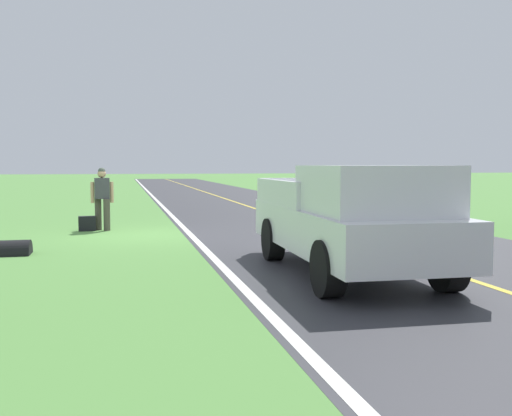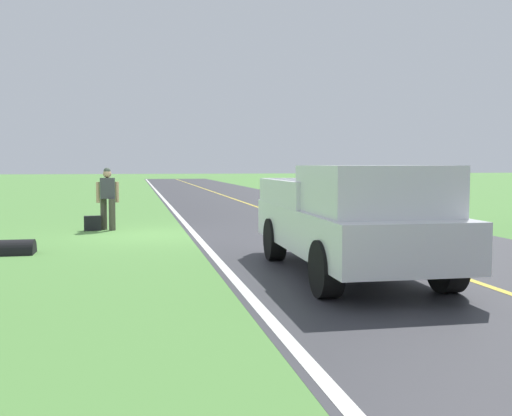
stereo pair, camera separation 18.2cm
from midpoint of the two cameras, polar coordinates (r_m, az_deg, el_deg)
ground_plane at (r=15.63m, az=-11.04°, el=-2.59°), size 200.00×200.00×0.00m
road_surface at (r=16.50m, az=6.01°, el=-2.17°), size 7.67×120.00×0.00m
lane_edge_line at (r=15.71m, az=-6.73°, el=-2.49°), size 0.16×117.60×0.00m
lane_centre_line at (r=16.50m, az=6.01°, el=-2.16°), size 0.14×117.60×0.00m
hitchhiker_walking at (r=17.01m, az=-14.91°, el=1.21°), size 0.62×0.51×1.75m
suitcase_carried at (r=16.98m, az=-16.27°, el=-1.45°), size 0.47×0.23×0.41m
pickup_truck_passing at (r=9.79m, az=8.80°, el=-0.91°), size 2.18×5.44×1.82m
drainage_culvert at (r=13.08m, az=-22.98°, el=-4.18°), size 0.80×0.60×0.60m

